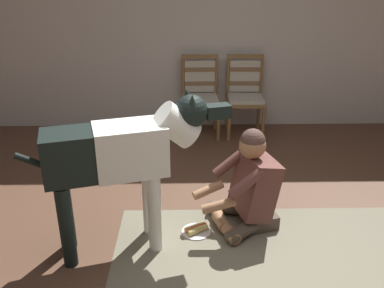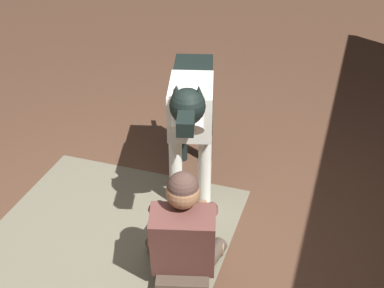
# 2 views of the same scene
# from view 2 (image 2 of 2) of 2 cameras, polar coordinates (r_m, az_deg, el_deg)

# --- Properties ---
(ground_plane) EXTENTS (13.86, 13.86, 0.00)m
(ground_plane) POSITION_cam_2_polar(r_m,az_deg,el_deg) (3.88, -7.07, -10.97)
(ground_plane) COLOR brown
(area_rug) EXTENTS (2.41, 1.72, 0.01)m
(area_rug) POSITION_cam_2_polar(r_m,az_deg,el_deg) (3.76, -11.31, -13.07)
(area_rug) COLOR #736F5A
(area_rug) RESTS_ON ground
(person_sitting_on_floor) EXTENTS (0.71, 0.58, 0.84)m
(person_sitting_on_floor) POSITION_cam_2_polar(r_m,az_deg,el_deg) (3.42, -0.90, -9.93)
(person_sitting_on_floor) COLOR #4C3F34
(person_sitting_on_floor) RESTS_ON ground
(large_dog) EXTENTS (1.46, 0.55, 1.17)m
(large_dog) POSITION_cam_2_polar(r_m,az_deg,el_deg) (3.98, -0.07, 4.00)
(large_dog) COLOR white
(large_dog) RESTS_ON ground
(hot_dog_on_plate) EXTENTS (0.23, 0.23, 0.06)m
(hot_dog_on_plate) POSITION_cam_2_polar(r_m,az_deg,el_deg) (3.96, -0.46, -9.12)
(hot_dog_on_plate) COLOR white
(hot_dog_on_plate) RESTS_ON ground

